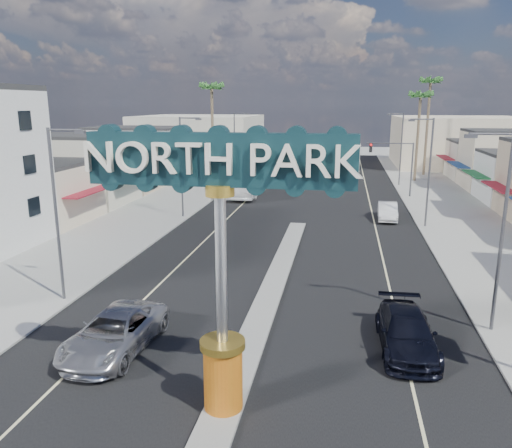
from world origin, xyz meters
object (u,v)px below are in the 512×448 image
at_px(streetlight_l_near, 58,207).
at_px(palm_right_mid, 420,100).
at_px(streetlight_r_far, 400,145).
at_px(suv_left, 115,333).
at_px(car_parked_right, 387,211).
at_px(gateway_sign, 221,243).
at_px(streetlight_l_mid, 183,162).
at_px(traffic_signal_right, 395,158).
at_px(streetlight_l_far, 236,143).
at_px(traffic_signal_left, 232,155).
at_px(suv_right, 406,332).
at_px(palm_right_far, 430,87).
at_px(palm_left_far, 212,92).
at_px(streetlight_r_mid, 428,167).
at_px(city_bus, 249,179).
at_px(streetlight_r_near, 499,224).

bearing_deg(streetlight_l_near, palm_right_mid, 63.01).
distance_m(streetlight_r_far, suv_left, 49.49).
xyz_separation_m(streetlight_r_far, car_parked_right, (-2.76, -19.63, -4.30)).
xyz_separation_m(streetlight_l_near, car_parked_right, (18.11, 22.37, -4.30)).
xyz_separation_m(gateway_sign, streetlight_l_mid, (-10.43, 28.02, -0.86)).
bearing_deg(traffic_signal_right, streetlight_l_far, 157.80).
height_order(traffic_signal_left, streetlight_l_far, streetlight_l_far).
distance_m(palm_right_mid, suv_right, 49.85).
bearing_deg(streetlight_l_mid, palm_right_far, 51.52).
distance_m(gateway_sign, palm_left_far, 50.06).
relative_size(traffic_signal_right, suv_right, 1.09).
height_order(gateway_sign, streetlight_l_near, gateway_sign).
distance_m(traffic_signal_right, suv_left, 41.50).
distance_m(palm_left_far, suv_left, 46.54).
distance_m(streetlight_r_mid, suv_right, 23.18).
bearing_deg(gateway_sign, car_parked_right, 75.82).
relative_size(palm_right_far, suv_left, 2.37).
bearing_deg(suv_right, city_bus, 108.97).
distance_m(palm_right_far, suv_left, 61.36).
distance_m(streetlight_l_far, streetlight_r_mid, 30.32).
distance_m(traffic_signal_right, streetlight_r_near, 34.03).
bearing_deg(car_parked_right, streetlight_r_near, -81.11).
xyz_separation_m(traffic_signal_left, streetlight_r_near, (19.62, -33.99, 0.79)).
xyz_separation_m(streetlight_r_near, suv_left, (-15.91, -4.67, -4.24)).
height_order(streetlight_l_near, streetlight_r_near, same).
bearing_deg(streetlight_l_mid, city_bus, 75.27).
distance_m(streetlight_r_far, city_bus, 19.88).
bearing_deg(streetlight_l_mid, gateway_sign, -69.58).
relative_size(traffic_signal_left, city_bus, 0.49).
bearing_deg(streetlight_r_near, streetlight_l_near, 180.00).
bearing_deg(suv_right, traffic_signal_right, 83.94).
bearing_deg(streetlight_l_mid, palm_left_far, 97.31).
xyz_separation_m(streetlight_l_mid, city_bus, (3.43, 13.06, -3.36)).
xyz_separation_m(gateway_sign, suv_left, (-5.48, 3.35, -5.10)).
height_order(palm_right_far, car_parked_right, palm_right_far).
relative_size(streetlight_r_far, suv_right, 1.64).
bearing_deg(palm_right_mid, streetlight_r_near, -93.19).
relative_size(streetlight_r_near, suv_left, 1.51).
bearing_deg(traffic_signal_right, streetlight_r_far, 81.14).
height_order(streetlight_l_far, palm_right_mid, palm_right_mid).
relative_size(suv_left, suv_right, 1.08).
distance_m(palm_left_far, car_parked_right, 29.22).
height_order(traffic_signal_right, streetlight_r_near, streetlight_r_near).
distance_m(car_parked_right, city_bus, 18.18).
distance_m(streetlight_r_near, streetlight_r_far, 42.00).
xyz_separation_m(streetlight_l_mid, streetlight_r_near, (20.87, -20.00, 0.00)).
bearing_deg(streetlight_l_near, streetlight_r_far, 63.58).
bearing_deg(streetlight_r_mid, streetlight_r_near, -90.00).
xyz_separation_m(palm_right_mid, palm_right_far, (2.00, 6.00, 1.78)).
relative_size(palm_left_far, palm_right_mid, 1.08).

